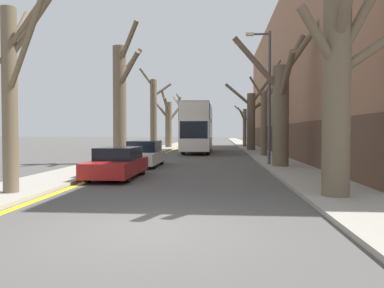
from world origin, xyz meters
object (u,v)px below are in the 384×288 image
Objects in this scene: street_tree_left_2 at (154,113)px; parked_car_1 at (144,154)px; street_tree_right_4 at (245,125)px; lamp_post at (268,91)px; parked_car_0 at (117,163)px; street_tree_left_5 at (186,120)px; street_tree_right_2 at (265,117)px; street_tree_left_1 at (121,100)px; double_decker_bus at (198,126)px; street_tree_left_0 at (11,84)px; street_tree_right_3 at (252,117)px; street_tree_right_1 at (281,105)px; street_tree_left_3 at (168,121)px; street_tree_left_4 at (180,119)px; street_tree_right_0 at (339,76)px.

parked_car_1 is (1.89, -13.54, -2.99)m from street_tree_left_2.
street_tree_right_4 is 26.60m from lamp_post.
parked_car_0 is (-7.35, -32.46, -2.22)m from street_tree_right_4.
street_tree_left_5 reaches higher than street_tree_right_2.
street_tree_left_1 is 26.95m from street_tree_right_4.
street_tree_left_5 is 0.78× the size of double_decker_bus.
street_tree_left_0 is at bearing -89.69° from street_tree_left_5.
parked_car_0 is (-7.67, -14.03, -2.47)m from street_tree_right_2.
street_tree_right_4 is 1.35× the size of parked_car_0.
street_tree_left_1 reaches higher than street_tree_right_3.
street_tree_left_5 is 54.19m from parked_car_0.
double_decker_bus is (4.05, 0.99, -1.14)m from street_tree_left_2.
street_tree_left_1 is 1.11× the size of street_tree_right_2.
street_tree_left_5 is 1.16× the size of street_tree_right_1.
parked_car_1 is (1.77, -1.66, -3.21)m from street_tree_left_1.
street_tree_right_1 reaches higher than double_decker_bus.
street_tree_left_3 is 30.28m from parked_car_0.
street_tree_left_0 is 47.44m from street_tree_left_4.
street_tree_right_3 is (9.47, -19.44, -0.52)m from street_tree_left_4.
street_tree_left_5 is 1.51× the size of street_tree_right_4.
street_tree_left_2 is 25.40m from street_tree_right_0.
parked_car_0 is 5.47m from parked_car_1.
street_tree_right_3 is 24.62m from parked_car_0.
street_tree_right_3 is 1.31× the size of street_tree_right_4.
street_tree_left_3 is at bearing 110.61° from street_tree_right_1.
street_tree_right_1 is (-0.06, 9.41, -0.08)m from street_tree_right_0.
street_tree_left_4 is 1.71× the size of parked_car_1.
street_tree_right_0 is 0.64× the size of double_decker_bus.
street_tree_right_3 is at bearing 24.59° from street_tree_left_2.
parked_car_0 is at bearing -87.72° from street_tree_left_5.
parked_car_1 is at bearing 90.00° from parked_car_0.
street_tree_right_2 is 1.70× the size of parked_car_1.
street_tree_left_1 reaches higher than street_tree_left_3.
street_tree_right_1 is at bearing -4.91° from parked_car_1.
lamp_post is (-0.48, -26.56, 1.37)m from street_tree_right_4.
street_tree_right_0 is 0.95× the size of street_tree_right_1.
parked_car_1 is at bearing -131.86° from street_tree_right_2.
street_tree_left_4 is 1.00× the size of street_tree_right_1.
street_tree_right_0 is 18.62m from street_tree_right_2.
street_tree_left_5 is 1.19× the size of lamp_post.
street_tree_right_2 is 8.25m from lamp_post.
street_tree_left_4 is 23.15m from double_decker_bus.
street_tree_left_3 is 0.91× the size of street_tree_right_2.
street_tree_right_1 is (9.28, 9.53, 0.03)m from street_tree_left_0.
lamp_post is (-0.58, 1.07, 0.86)m from street_tree_right_1.
street_tree_right_2 is at bearing -47.26° from double_decker_bus.
street_tree_left_1 is 1.12× the size of lamp_post.
street_tree_left_5 is 1.17× the size of street_tree_right_2.
double_decker_bus is (3.92, 12.87, -1.36)m from street_tree_left_1.
street_tree_left_2 is 15.77m from lamp_post.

